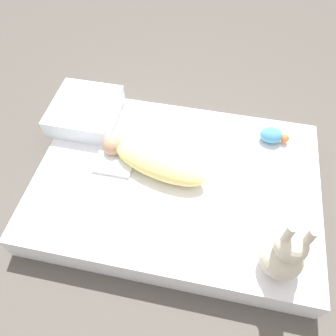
% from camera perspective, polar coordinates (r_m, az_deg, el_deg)
% --- Properties ---
extents(ground_plane, '(12.00, 12.00, 0.00)m').
position_cam_1_polar(ground_plane, '(1.77, 1.39, -4.46)').
color(ground_plane, '#514C47').
extents(bed_mattress, '(1.40, 0.99, 0.16)m').
position_cam_1_polar(bed_mattress, '(1.70, 1.44, -3.08)').
color(bed_mattress, white).
rests_on(bed_mattress, ground_plane).
extents(burp_cloth, '(0.20, 0.18, 0.02)m').
position_cam_1_polar(burp_cloth, '(1.70, -9.21, 1.23)').
color(burp_cloth, white).
rests_on(burp_cloth, bed_mattress).
extents(swaddled_baby, '(0.56, 0.28, 0.12)m').
position_cam_1_polar(swaddled_baby, '(1.61, -2.32, 1.11)').
color(swaddled_baby, '#EFDB7F').
rests_on(swaddled_baby, bed_mattress).
extents(pillow, '(0.35, 0.37, 0.11)m').
position_cam_1_polar(pillow, '(1.91, -14.23, 9.61)').
color(pillow, white).
rests_on(pillow, bed_mattress).
extents(bunny_plush, '(0.18, 0.18, 0.35)m').
position_cam_1_polar(bunny_plush, '(1.39, 19.59, -13.99)').
color(bunny_plush, beige).
rests_on(bunny_plush, bed_mattress).
extents(turtle_plush, '(0.15, 0.09, 0.08)m').
position_cam_1_polar(turtle_plush, '(1.83, 17.75, 5.42)').
color(turtle_plush, '#4C99C6').
rests_on(turtle_plush, bed_mattress).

